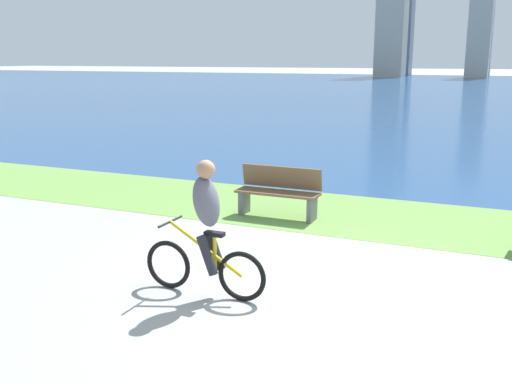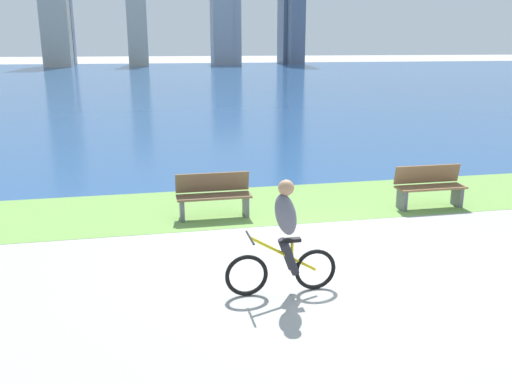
% 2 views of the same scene
% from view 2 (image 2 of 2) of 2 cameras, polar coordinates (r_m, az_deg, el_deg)
% --- Properties ---
extents(ground_plane, '(300.00, 300.00, 0.00)m').
position_cam_2_polar(ground_plane, '(9.07, 8.25, -6.91)').
color(ground_plane, '#9E9E99').
extents(grass_strip_bayside, '(120.00, 2.93, 0.01)m').
position_cam_2_polar(grass_strip_bayside, '(12.00, 2.97, -1.16)').
color(grass_strip_bayside, '#6B9947').
rests_on(grass_strip_bayside, ground).
extents(bay_water_surface, '(300.00, 88.40, 0.00)m').
position_cam_2_polar(bay_water_surface, '(56.96, -9.07, 11.78)').
color(bay_water_surface, navy).
rests_on(bay_water_surface, ground).
extents(cyclist_lead, '(1.61, 0.52, 1.65)m').
position_cam_2_polar(cyclist_lead, '(7.51, 3.02, -4.79)').
color(cyclist_lead, black).
rests_on(cyclist_lead, ground).
extents(bench_near_path, '(1.50, 0.47, 0.90)m').
position_cam_2_polar(bench_near_path, '(10.95, -4.50, -0.38)').
color(bench_near_path, brown).
rests_on(bench_near_path, ground).
extents(bench_far_along_path, '(1.50, 0.47, 0.90)m').
position_cam_2_polar(bench_far_along_path, '(12.18, 17.84, 0.54)').
color(bench_far_along_path, brown).
rests_on(bench_far_along_path, ground).
extents(city_skyline_far_shore, '(42.03, 11.96, 26.19)m').
position_cam_2_polar(city_skyline_far_shore, '(93.23, -7.93, 19.13)').
color(city_skyline_far_shore, slate).
rests_on(city_skyline_far_shore, ground).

